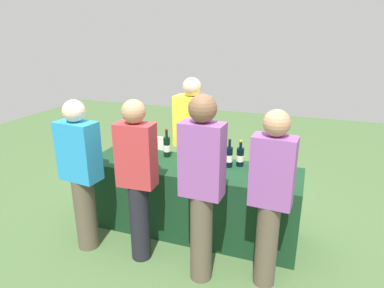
# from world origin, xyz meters

# --- Properties ---
(ground_plane) EXTENTS (12.00, 12.00, 0.00)m
(ground_plane) POSITION_xyz_m (0.00, 0.00, 0.00)
(ground_plane) COLOR #476638
(tasting_table) EXTENTS (2.33, 0.68, 0.79)m
(tasting_table) POSITION_xyz_m (0.00, 0.00, 0.40)
(tasting_table) COLOR #14381E
(tasting_table) RESTS_ON ground_plane
(wine_bottle_0) EXTENTS (0.08, 0.08, 0.30)m
(wine_bottle_0) POSITION_xyz_m (-0.95, 0.14, 0.90)
(wine_bottle_0) COLOR black
(wine_bottle_0) RESTS_ON tasting_table
(wine_bottle_1) EXTENTS (0.08, 0.08, 0.29)m
(wine_bottle_1) POSITION_xyz_m (-0.58, 0.13, 0.90)
(wine_bottle_1) COLOR black
(wine_bottle_1) RESTS_ON tasting_table
(wine_bottle_2) EXTENTS (0.08, 0.08, 0.33)m
(wine_bottle_2) POSITION_xyz_m (-0.37, 0.17, 0.91)
(wine_bottle_2) COLOR black
(wine_bottle_2) RESTS_ON tasting_table
(wine_bottle_3) EXTENTS (0.07, 0.07, 0.29)m
(wine_bottle_3) POSITION_xyz_m (-0.09, 0.09, 0.90)
(wine_bottle_3) COLOR black
(wine_bottle_3) RESTS_ON tasting_table
(wine_bottle_4) EXTENTS (0.07, 0.07, 0.33)m
(wine_bottle_4) POSITION_xyz_m (0.20, 0.16, 0.91)
(wine_bottle_4) COLOR black
(wine_bottle_4) RESTS_ON tasting_table
(wine_bottle_5) EXTENTS (0.07, 0.07, 0.31)m
(wine_bottle_5) POSITION_xyz_m (0.38, 0.11, 0.91)
(wine_bottle_5) COLOR black
(wine_bottle_5) RESTS_ON tasting_table
(wine_bottle_6) EXTENTS (0.08, 0.08, 0.29)m
(wine_bottle_6) POSITION_xyz_m (0.49, 0.18, 0.90)
(wine_bottle_6) COLOR black
(wine_bottle_6) RESTS_ON tasting_table
(wine_bottle_7) EXTENTS (0.07, 0.07, 0.33)m
(wine_bottle_7) POSITION_xyz_m (0.64, 0.13, 0.91)
(wine_bottle_7) COLOR black
(wine_bottle_7) RESTS_ON tasting_table
(wine_glass_0) EXTENTS (0.07, 0.07, 0.15)m
(wine_glass_0) POSITION_xyz_m (-0.44, -0.09, 0.90)
(wine_glass_0) COLOR silver
(wine_glass_0) RESTS_ON tasting_table
(wine_glass_1) EXTENTS (0.07, 0.07, 0.15)m
(wine_glass_1) POSITION_xyz_m (-0.07, -0.11, 0.90)
(wine_glass_1) COLOR silver
(wine_glass_1) RESTS_ON tasting_table
(wine_glass_2) EXTENTS (0.07, 0.07, 0.14)m
(wine_glass_2) POSITION_xyz_m (0.81, -0.13, 0.90)
(wine_glass_2) COLOR silver
(wine_glass_2) RESTS_ON tasting_table
(ice_bucket) EXTENTS (0.19, 0.19, 0.18)m
(ice_bucket) POSITION_xyz_m (-0.74, 0.04, 0.88)
(ice_bucket) COLOR silver
(ice_bucket) RESTS_ON tasting_table
(server_pouring) EXTENTS (0.43, 0.25, 1.67)m
(server_pouring) POSITION_xyz_m (-0.19, 0.54, 0.90)
(server_pouring) COLOR black
(server_pouring) RESTS_ON ground_plane
(guest_0) EXTENTS (0.42, 0.26, 1.58)m
(guest_0) POSITION_xyz_m (-0.93, -0.67, 0.85)
(guest_0) COLOR brown
(guest_0) RESTS_ON ground_plane
(guest_1) EXTENTS (0.36, 0.22, 1.62)m
(guest_1) POSITION_xyz_m (-0.32, -0.64, 0.89)
(guest_1) COLOR black
(guest_1) RESTS_ON ground_plane
(guest_2) EXTENTS (0.37, 0.23, 1.72)m
(guest_2) POSITION_xyz_m (0.34, -0.72, 0.96)
(guest_2) COLOR brown
(guest_2) RESTS_ON ground_plane
(guest_3) EXTENTS (0.36, 0.22, 1.62)m
(guest_3) POSITION_xyz_m (0.91, -0.59, 0.89)
(guest_3) COLOR brown
(guest_3) RESTS_ON ground_plane
(menu_board) EXTENTS (0.47, 0.13, 0.73)m
(menu_board) POSITION_xyz_m (-0.99, 1.03, 0.37)
(menu_board) COLOR white
(menu_board) RESTS_ON ground_plane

